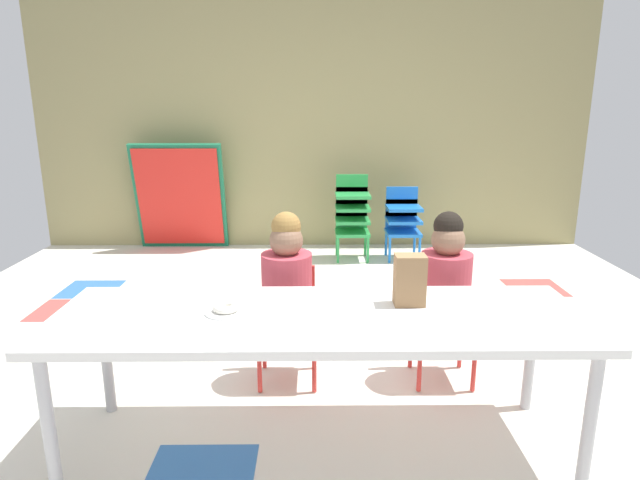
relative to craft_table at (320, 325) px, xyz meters
name	(u,v)px	position (x,y,z in m)	size (l,w,h in m)	color
ground_plane	(313,370)	(-0.03, 0.69, -0.57)	(5.57, 5.57, 0.02)	silver
back_wall	(313,111)	(-0.03, 3.47, 0.82)	(5.57, 0.10, 2.76)	tan
craft_table	(320,325)	(0.00, 0.00, 0.00)	(2.19, 0.68, 0.61)	white
seated_child_near_camera	(287,282)	(-0.16, 0.57, -0.01)	(0.32, 0.31, 0.92)	red
seated_child_middle_seat	(445,282)	(0.66, 0.57, -0.01)	(0.32, 0.31, 0.92)	red
kid_chair_green_stack	(352,212)	(0.34, 2.92, -0.11)	(0.32, 0.30, 0.80)	green
kid_chair_blue_stack	(403,218)	(0.82, 2.92, -0.17)	(0.32, 0.30, 0.68)	blue
folded_activity_table	(180,197)	(-1.38, 3.27, -0.03)	(0.90, 0.29, 1.09)	#19724C
paper_bag_brown	(410,280)	(0.38, 0.11, 0.16)	(0.13, 0.09, 0.22)	#9E754C
paper_plate_near_edge	(226,312)	(-0.39, 0.02, 0.05)	(0.18, 0.18, 0.01)	white
donut_powdered_on_plate	(226,307)	(-0.39, 0.02, 0.07)	(0.11, 0.11, 0.03)	white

